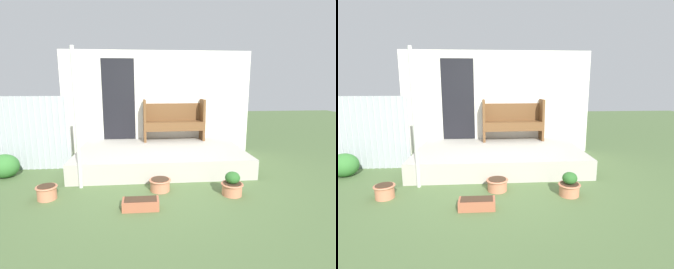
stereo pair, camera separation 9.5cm
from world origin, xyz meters
TOP-DOWN VIEW (x-y plane):
  - ground_plane at (0.00, 0.00)m, footprint 24.00×24.00m
  - porch_slab at (0.13, 1.07)m, footprint 3.55×2.15m
  - house_wall at (0.09, 2.18)m, footprint 4.75×0.08m
  - fence_corrugated at (-3.18, 1.06)m, footprint 2.79×0.05m
  - support_post at (-1.34, -0.06)m, footprint 0.07×0.07m
  - bench at (0.52, 1.91)m, footprint 1.52×0.45m
  - flower_pot_left at (-1.77, -0.48)m, footprint 0.33×0.33m
  - flower_pot_middle at (0.04, -0.31)m, footprint 0.38×0.38m
  - flower_pot_right at (1.20, -0.59)m, footprint 0.37×0.37m
  - planter_box_rect at (-0.29, -0.96)m, footprint 0.53×0.24m
  - shrub_by_fence at (-2.93, 0.60)m, footprint 0.53×0.48m

SIDE VIEW (x-z plane):
  - ground_plane at x=0.00m, z-range 0.00..0.00m
  - planter_box_rect at x=-0.29m, z-range 0.00..0.16m
  - flower_pot_middle at x=0.04m, z-range 0.01..0.22m
  - flower_pot_left at x=-1.77m, z-range 0.01..0.23m
  - flower_pot_right at x=1.20m, z-range -0.03..0.37m
  - porch_slab at x=0.13m, z-range 0.00..0.39m
  - shrub_by_fence at x=-2.93m, z-range 0.00..0.46m
  - fence_corrugated at x=-3.18m, z-range 0.00..1.55m
  - bench at x=0.52m, z-range 0.41..1.43m
  - support_post at x=-1.34m, z-range 0.00..2.40m
  - house_wall at x=0.09m, z-range 0.00..2.60m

